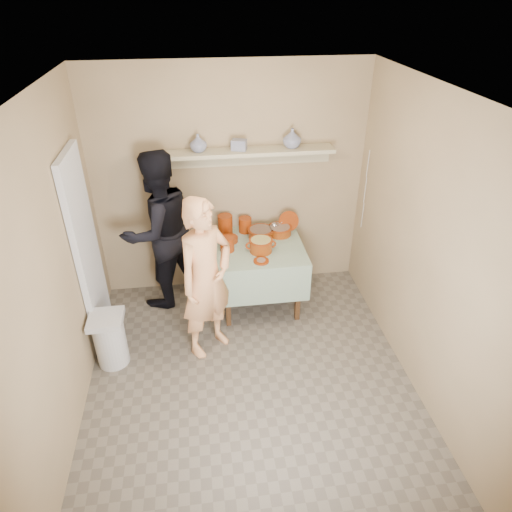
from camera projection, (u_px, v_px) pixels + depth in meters
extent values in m
plane|color=#685E51|center=(251.00, 385.00, 4.26)|extent=(3.50, 3.50, 0.00)
cube|color=silver|center=(87.00, 253.00, 4.37)|extent=(0.06, 0.70, 2.00)
cylinder|color=#752003|center=(225.00, 225.00, 5.15)|extent=(0.17, 0.17, 0.22)
cylinder|color=#752003|center=(245.00, 225.00, 5.20)|extent=(0.14, 0.14, 0.17)
cylinder|color=#752003|center=(227.00, 244.00, 4.84)|extent=(0.15, 0.15, 0.15)
cylinder|color=#752003|center=(229.00, 239.00, 5.03)|extent=(0.19, 0.19, 0.06)
cylinder|color=#752003|center=(289.00, 221.00, 5.20)|extent=(0.24, 0.12, 0.23)
imported|color=navy|center=(292.00, 138.00, 4.77)|extent=(0.22, 0.22, 0.20)
imported|color=navy|center=(198.00, 143.00, 4.66)|extent=(0.24, 0.24, 0.18)
cube|color=navy|center=(239.00, 145.00, 4.73)|extent=(0.18, 0.15, 0.11)
imported|color=#F3A469|center=(206.00, 279.00, 4.29)|extent=(0.72, 0.69, 1.66)
imported|color=black|center=(159.00, 231.00, 4.96)|extent=(1.11, 1.07, 1.80)
cube|color=tan|center=(230.00, 183.00, 5.07)|extent=(3.00, 0.02, 2.60)
cube|color=tan|center=(298.00, 475.00, 2.10)|extent=(3.00, 0.02, 2.60)
cube|color=tan|center=(50.00, 284.00, 3.41)|extent=(0.02, 3.50, 2.60)
cube|color=tan|center=(431.00, 255.00, 3.76)|extent=(0.02, 3.50, 2.60)
cube|color=silver|center=(249.00, 96.00, 2.90)|extent=(3.00, 3.50, 0.02)
cube|color=#4C2D16|center=(228.00, 298.00, 4.82)|extent=(0.05, 0.05, 0.71)
cube|color=#4C2D16|center=(298.00, 293.00, 4.91)|extent=(0.05, 0.05, 0.71)
cube|color=#4C2D16|center=(223.00, 261.00, 5.47)|extent=(0.05, 0.05, 0.71)
cube|color=#4C2D16|center=(285.00, 256.00, 5.56)|extent=(0.05, 0.05, 0.71)
cube|color=#4C2D16|center=(258.00, 247.00, 4.99)|extent=(0.90, 0.90, 0.04)
cube|color=#1E5930|center=(258.00, 246.00, 4.98)|extent=(0.96, 0.96, 0.01)
cube|color=#1E5930|center=(265.00, 287.00, 4.69)|extent=(0.96, 0.01, 0.44)
cube|color=#1E5930|center=(253.00, 241.00, 5.50)|extent=(0.96, 0.01, 0.44)
cube|color=#1E5930|center=(215.00, 265.00, 5.04)|extent=(0.01, 0.96, 0.44)
cube|color=#1E5930|center=(300.00, 259.00, 5.15)|extent=(0.01, 0.96, 0.44)
cylinder|color=#6D2607|center=(261.00, 233.00, 5.11)|extent=(0.28, 0.28, 0.09)
cylinder|color=#752003|center=(261.00, 230.00, 5.09)|extent=(0.30, 0.30, 0.01)
cylinder|color=brown|center=(261.00, 231.00, 5.10)|extent=(0.25, 0.25, 0.05)
cylinder|color=#6D2607|center=(280.00, 231.00, 5.16)|extent=(0.26, 0.26, 0.09)
cylinder|color=#752003|center=(280.00, 227.00, 5.14)|extent=(0.28, 0.28, 0.01)
cylinder|color=#8C6B54|center=(280.00, 229.00, 5.15)|extent=(0.23, 0.23, 0.05)
cylinder|color=silver|center=(280.00, 224.00, 5.01)|extent=(0.01, 0.22, 0.16)
sphere|color=silver|center=(274.00, 225.00, 5.15)|extent=(0.07, 0.07, 0.07)
cylinder|color=#6D2607|center=(261.00, 246.00, 4.83)|extent=(0.24, 0.24, 0.14)
cylinder|color=#752003|center=(261.00, 240.00, 4.79)|extent=(0.25, 0.25, 0.01)
cylinder|color=tan|center=(261.00, 242.00, 4.80)|extent=(0.21, 0.21, 0.05)
torus|color=#752003|center=(250.00, 246.00, 4.81)|extent=(0.09, 0.02, 0.09)
torus|color=#752003|center=(272.00, 244.00, 4.84)|extent=(0.09, 0.02, 0.09)
cylinder|color=#752003|center=(261.00, 261.00, 4.68)|extent=(0.16, 0.16, 0.02)
cylinder|color=#8C6B54|center=(261.00, 260.00, 4.68)|extent=(0.09, 0.09, 0.01)
cube|color=#BAAF8A|center=(249.00, 152.00, 4.77)|extent=(1.80, 0.25, 0.04)
cube|color=#BAAF8A|center=(248.00, 157.00, 4.92)|extent=(1.80, 0.02, 0.18)
cylinder|color=silver|center=(111.00, 342.00, 4.40)|extent=(0.30, 0.30, 0.50)
cube|color=silver|center=(106.00, 319.00, 4.26)|extent=(0.32, 0.32, 0.06)
cylinder|color=silver|center=(368.00, 164.00, 4.89)|extent=(0.01, 0.01, 0.30)
cylinder|color=silver|center=(365.00, 190.00, 5.03)|extent=(0.01, 0.01, 0.30)
cylinder|color=silver|center=(362.00, 215.00, 5.17)|extent=(0.01, 0.01, 0.30)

